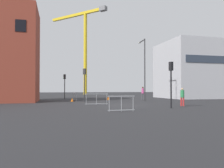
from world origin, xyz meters
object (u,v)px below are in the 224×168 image
Objects in this scene: construction_crane at (84,38)px; streetlamp_tall at (144,64)px; pedestrian_walking at (182,95)px; traffic_light_median at (65,82)px; traffic_light_corner at (84,79)px; traffic_cone_by_barrier at (108,98)px; traffic_light_far at (171,77)px; traffic_cone_on_verge at (72,100)px; pedestrian_waiting at (143,92)px.

construction_crane is 34.77m from streetlamp_tall.
streetlamp_tall is at bearing 89.97° from pedestrian_walking.
traffic_light_corner reaches higher than traffic_light_median.
traffic_light_far is at bearing -82.22° from traffic_cone_by_barrier.
streetlamp_tall is 9.90m from pedestrian_walking.
traffic_light_far reaches higher than traffic_light_median.
traffic_light_far is at bearing -66.72° from traffic_light_median.
traffic_light_far is (7.69, -17.87, 0.00)m from traffic_light_median.
traffic_light_median is 7.31m from traffic_cone_on_verge.
streetlamp_tall is 8.03m from traffic_light_corner.
construction_crane reaches higher than traffic_cone_by_barrier.
streetlamp_tall is 2.16× the size of traffic_light_median.
pedestrian_walking is 0.88× the size of pedestrian_waiting.
traffic_light_median is at bearing 121.59° from pedestrian_walking.
traffic_cone_on_verge is at bearing 135.34° from pedestrian_walking.
traffic_light_far reaches higher than pedestrian_waiting.
streetlamp_tall is 12.18m from traffic_light_median.
construction_crane is at bearing 80.93° from traffic_cone_on_verge.
construction_crane is 13.74× the size of pedestrian_walking.
traffic_light_far is (1.77, -44.00, -12.58)m from construction_crane.
construction_crane is at bearing 95.30° from pedestrian_walking.
construction_crane is at bearing 96.77° from streetlamp_tall.
traffic_light_corner is (-7.76, -0.23, -2.06)m from streetlamp_tall.
pedestrian_walking is at bearing -58.41° from traffic_light_median.
construction_crane reaches higher than pedestrian_walking.
traffic_light_median is at bearing 146.65° from traffic_cone_by_barrier.
streetlamp_tall is at bearing 0.46° from traffic_cone_on_verge.
traffic_light_median reaches higher than traffic_cone_by_barrier.
pedestrian_waiting reaches higher than traffic_cone_by_barrier.
construction_crane reaches higher than traffic_light_far.
traffic_light_far is at bearing -102.49° from pedestrian_waiting.
traffic_cone_on_verge is at bearing 173.62° from traffic_light_corner.
streetlamp_tall is at bearing -83.23° from construction_crane.
traffic_cone_on_verge is at bearing -84.66° from traffic_light_median.
traffic_cone_on_verge is (-5.28, -33.04, -14.88)m from construction_crane.
streetlamp_tall is 2.16× the size of traffic_light_far.
traffic_light_median is 6.64× the size of traffic_cone_by_barrier.
traffic_light_median is 1.99× the size of pedestrian_waiting.
traffic_light_median is at bearing 159.40° from pedestrian_waiting.
pedestrian_walking is at bearing 41.34° from traffic_light_far.
traffic_light_median is at bearing 106.38° from traffic_light_corner.
traffic_light_far is 1.99× the size of pedestrian_waiting.
traffic_cone_on_verge is at bearing -99.07° from construction_crane.
construction_crane is 35.65m from traffic_light_corner.
traffic_cone_by_barrier is (5.77, -3.79, -2.24)m from traffic_light_median.
traffic_light_median is 2.27× the size of pedestrian_walking.
traffic_light_far is at bearing -101.01° from streetlamp_tall.
construction_crane reaches higher than pedestrian_waiting.
streetlamp_tall is at bearing -34.79° from traffic_light_median.
traffic_light_corner is at bearing 117.45° from traffic_light_far.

